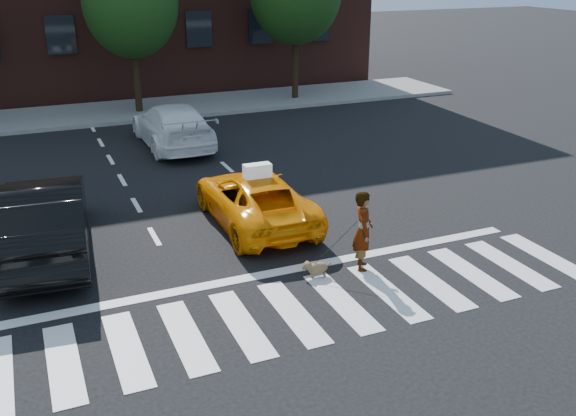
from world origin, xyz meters
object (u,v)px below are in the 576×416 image
(woman, at_px, (363,231))
(dog, at_px, (316,268))
(black_sedan, at_px, (43,218))
(white_suv, at_px, (173,125))
(taxi, at_px, (255,199))

(woman, height_order, dog, woman)
(dog, bearing_deg, woman, 15.78)
(black_sedan, relative_size, white_suv, 1.01)
(black_sedan, height_order, woman, woman)
(black_sedan, distance_m, woman, 6.84)
(woman, bearing_deg, black_sedan, 84.92)
(white_suv, xyz_separation_m, dog, (0.33, -10.67, -0.52))
(taxi, height_order, dog, taxi)
(black_sedan, height_order, white_suv, black_sedan)
(taxi, bearing_deg, dog, 92.89)
(white_suv, bearing_deg, black_sedan, 57.33)
(white_suv, bearing_deg, woman, 96.71)
(white_suv, distance_m, woman, 10.77)
(black_sedan, relative_size, dog, 8.45)
(black_sedan, xyz_separation_m, woman, (5.98, -3.32, 0.01))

